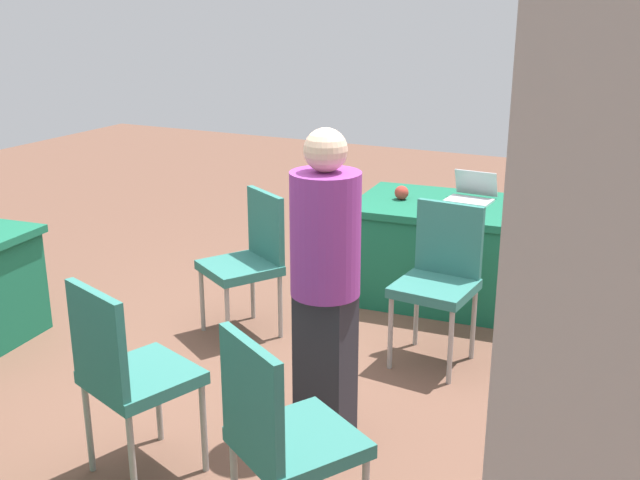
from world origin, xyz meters
TOP-DOWN VIEW (x-y plane):
  - ground_plane at (0.00, 0.00)m, footprint 14.40×14.40m
  - table_foreground at (-0.45, -1.80)m, footprint 1.49×1.02m
  - chair_near_front at (-0.64, 1.14)m, footprint 0.60×0.60m
  - chair_tucked_right at (0.59, -0.64)m, footprint 0.60×0.60m
  - chair_aisle at (0.23, 1.00)m, footprint 0.56×0.56m
  - chair_by_pillar at (-0.65, -0.79)m, footprint 0.47×0.47m
  - person_attendee_browsing at (-0.39, 0.26)m, footprint 0.38×0.38m
  - laptop_silver at (-0.52, -1.94)m, footprint 0.33×0.31m
  - yarn_ball at (-0.05, -1.74)m, footprint 0.10×0.10m
  - scissors_red at (-0.90, -1.95)m, footprint 0.13×0.17m

SIDE VIEW (x-z plane):
  - ground_plane at x=0.00m, z-range 0.00..0.00m
  - table_foreground at x=-0.45m, z-range 0.00..0.73m
  - chair_tucked_right at x=0.59m, z-range 0.07..1.01m
  - chair_near_front at x=-0.64m, z-range 0.07..1.04m
  - chair_by_pillar at x=-0.65m, z-range 0.08..1.05m
  - chair_aisle at x=0.23m, z-range 0.08..1.05m
  - scissors_red at x=-0.90m, z-range 0.73..0.74m
  - laptop_silver at x=-0.52m, z-range 0.66..0.87m
  - yarn_ball at x=-0.05m, z-range 0.73..0.83m
  - person_attendee_browsing at x=-0.39m, z-range 0.08..1.66m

